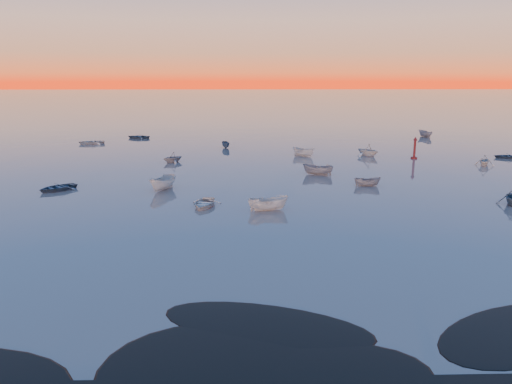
{
  "coord_description": "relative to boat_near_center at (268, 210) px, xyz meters",
  "views": [
    {
      "loc": [
        -4.64,
        -21.91,
        12.73
      ],
      "look_at": [
        -3.33,
        28.0,
        0.86
      ],
      "focal_mm": 35.0,
      "sensor_mm": 36.0,
      "label": 1
    }
  ],
  "objects": [
    {
      "name": "boat_near_center",
      "position": [
        0.0,
        0.0,
        0.0
      ],
      "size": [
        2.25,
        4.15,
        1.37
      ],
      "primitive_type": "imported",
      "rotation": [
        0.0,
        0.0,
        1.72
      ],
      "color": "silver",
      "rests_on": "ground"
    },
    {
      "name": "mud_lobes",
      "position": [
        2.27,
        -25.0,
        0.01
      ],
      "size": [
        140.0,
        6.0,
        0.07
      ],
      "primitive_type": null,
      "color": "black",
      "rests_on": "ground"
    },
    {
      "name": "moored_fleet",
      "position": [
        2.27,
        29.0,
        0.0
      ],
      "size": [
        124.0,
        58.0,
        1.2
      ],
      "primitive_type": null,
      "color": "silver",
      "rests_on": "ground"
    },
    {
      "name": "ground",
      "position": [
        2.27,
        76.0,
        0.0
      ],
      "size": [
        600.0,
        600.0,
        0.0
      ],
      "primitive_type": "plane",
      "color": "#635852",
      "rests_on": "ground"
    },
    {
      "name": "channel_marker",
      "position": [
        23.94,
        29.23,
        1.37
      ],
      "size": [
        0.98,
        0.98,
        3.48
      ],
      "color": "#480F10",
      "rests_on": "ground"
    }
  ]
}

